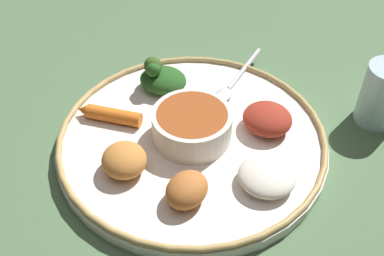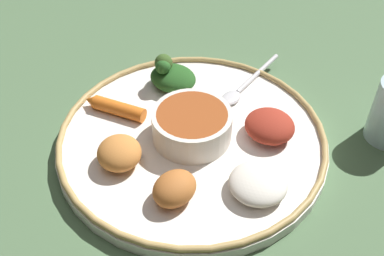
% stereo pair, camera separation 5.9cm
% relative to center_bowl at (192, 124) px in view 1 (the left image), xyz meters
% --- Properties ---
extents(ground_plane, '(2.40, 2.40, 0.00)m').
position_rel_center_bowl_xyz_m(ground_plane, '(0.00, 0.00, -0.04)').
color(ground_plane, '#4C6B47').
extents(platter, '(0.35, 0.35, 0.02)m').
position_rel_center_bowl_xyz_m(platter, '(0.00, 0.00, -0.03)').
color(platter, white).
rests_on(platter, ground_plane).
extents(platter_rim, '(0.34, 0.34, 0.01)m').
position_rel_center_bowl_xyz_m(platter_rim, '(0.00, 0.00, -0.02)').
color(platter_rim, tan).
rests_on(platter_rim, platter).
extents(center_bowl, '(0.10, 0.10, 0.04)m').
position_rel_center_bowl_xyz_m(center_bowl, '(0.00, 0.00, 0.00)').
color(center_bowl, silver).
rests_on(center_bowl, platter).
extents(spoon, '(0.13, 0.09, 0.01)m').
position_rel_center_bowl_xyz_m(spoon, '(-0.10, 0.06, -0.02)').
color(spoon, silver).
rests_on(spoon, platter).
extents(greens_pile, '(0.08, 0.08, 0.05)m').
position_rel_center_bowl_xyz_m(greens_pile, '(-0.10, -0.04, -0.00)').
color(greens_pile, '#23511E').
rests_on(greens_pile, platter).
extents(carrot_near_spoon, '(0.05, 0.09, 0.02)m').
position_rel_center_bowl_xyz_m(carrot_near_spoon, '(-0.04, -0.11, -0.01)').
color(carrot_near_spoon, orange).
rests_on(carrot_near_spoon, platter).
extents(mound_rice_white, '(0.09, 0.09, 0.02)m').
position_rel_center_bowl_xyz_m(mound_rice_white, '(0.08, 0.08, -0.01)').
color(mound_rice_white, silver).
rests_on(mound_rice_white, platter).
extents(mound_squash, '(0.07, 0.06, 0.03)m').
position_rel_center_bowl_xyz_m(mound_squash, '(0.05, -0.08, -0.00)').
color(mound_squash, '#C67A38').
rests_on(mound_squash, platter).
extents(mound_beet, '(0.09, 0.09, 0.03)m').
position_rel_center_bowl_xyz_m(mound_beet, '(-0.01, 0.10, -0.01)').
color(mound_beet, maroon).
rests_on(mound_beet, platter).
extents(mound_chickpea, '(0.07, 0.07, 0.03)m').
position_rel_center_bowl_xyz_m(mound_chickpea, '(0.10, -0.01, -0.00)').
color(mound_chickpea, '#B2662D').
rests_on(mound_chickpea, platter).
extents(drinking_glass, '(0.06, 0.06, 0.09)m').
position_rel_center_bowl_xyz_m(drinking_glass, '(-0.04, 0.26, 0.00)').
color(drinking_glass, silver).
rests_on(drinking_glass, ground_plane).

